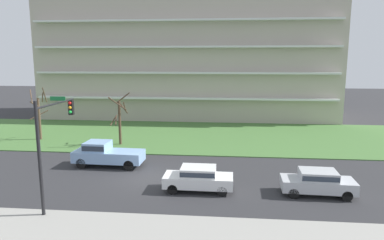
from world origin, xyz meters
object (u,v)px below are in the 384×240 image
object	(u,v)px
tree_far_left	(39,114)
pickup_blue_center_left	(106,153)
sedan_silver_center_right	(318,181)
traffic_signal_mast	(52,134)
tree_left	(120,119)
sedan_white_near_left	(198,178)

from	to	relation	value
tree_far_left	pickup_blue_center_left	world-z (taller)	tree_far_left
tree_far_left	pickup_blue_center_left	bearing A→B (deg)	-39.49
sedan_silver_center_right	traffic_signal_mast	distance (m)	15.99
tree_left	traffic_signal_mast	size ratio (longest dim) A/B	0.82
sedan_white_near_left	pickup_blue_center_left	xyz separation A→B (m)	(-7.64, 4.51, 0.14)
sedan_white_near_left	sedan_silver_center_right	size ratio (longest dim) A/B	0.99
sedan_white_near_left	sedan_silver_center_right	distance (m)	7.40
tree_left	pickup_blue_center_left	distance (m)	6.99
tree_left	sedan_white_near_left	size ratio (longest dim) A/B	1.16
pickup_blue_center_left	tree_far_left	bearing A→B (deg)	-37.42
sedan_white_near_left	pickup_blue_center_left	size ratio (longest dim) A/B	0.81
sedan_white_near_left	traffic_signal_mast	distance (m)	9.15
tree_far_left	traffic_signal_mast	distance (m)	18.44
sedan_white_near_left	traffic_signal_mast	bearing A→B (deg)	-157.52
sedan_silver_center_right	pickup_blue_center_left	bearing A→B (deg)	165.62
tree_left	traffic_signal_mast	distance (m)	14.50
tree_far_left	traffic_signal_mast	size ratio (longest dim) A/B	0.89
tree_left	sedan_silver_center_right	world-z (taller)	tree_left
tree_far_left	traffic_signal_mast	bearing A→B (deg)	-58.80
tree_far_left	sedan_silver_center_right	xyz separation A→B (m)	(24.83, -12.58, -1.82)
sedan_white_near_left	tree_far_left	bearing A→B (deg)	145.01
tree_far_left	sedan_white_near_left	xyz separation A→B (m)	(17.43, -12.58, -1.82)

